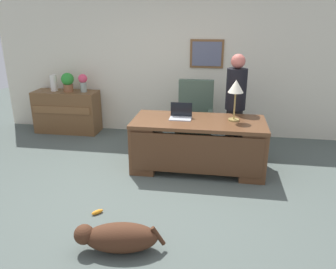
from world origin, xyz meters
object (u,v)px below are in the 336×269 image
object	(u,v)px
desk	(198,143)
dog_toy_bone	(97,212)
potted_plant	(68,81)
person_standing	(235,105)
credenza	(67,112)
desk_lamp	(236,89)
armchair	(195,119)
dog_lying	(118,237)
vase_with_flowers	(83,82)
laptop	(181,115)
vase_empty	(54,83)

from	to	relation	value
desk	dog_toy_bone	xyz separation A→B (m)	(-1.07, -1.41, -0.40)
potted_plant	desk	bearing A→B (deg)	-27.41
person_standing	dog_toy_bone	size ratio (longest dim) A/B	11.42
person_standing	credenza	bearing A→B (deg)	167.50
desk	desk_lamp	world-z (taller)	desk_lamp
dog_toy_bone	credenza	bearing A→B (deg)	120.38
armchair	person_standing	bearing A→B (deg)	-21.37
dog_lying	vase_with_flowers	size ratio (longest dim) A/B	2.60
armchair	credenza	bearing A→B (deg)	169.89
dog_toy_bone	laptop	bearing A→B (deg)	61.88
desk_lamp	credenza	bearing A→B (deg)	158.48
dog_lying	potted_plant	distance (m)	3.99
dog_lying	desk_lamp	distance (m)	2.62
credenza	person_standing	distance (m)	3.34
desk_lamp	potted_plant	world-z (taller)	desk_lamp
dog_lying	potted_plant	bearing A→B (deg)	120.58
desk	laptop	xyz separation A→B (m)	(-0.27, 0.09, 0.40)
dog_lying	vase_empty	bearing A→B (deg)	124.15
dog_toy_bone	desk_lamp	bearing A→B (deg)	43.64
desk	person_standing	size ratio (longest dim) A/B	1.16
desk	vase_empty	distance (m)	3.26
person_standing	desk_lamp	size ratio (longest dim) A/B	2.79
potted_plant	person_standing	bearing A→B (deg)	-12.80
dog_lying	desk_lamp	world-z (taller)	desk_lamp
desk	potted_plant	world-z (taller)	potted_plant
credenza	vase_with_flowers	size ratio (longest dim) A/B	3.63
armchair	dog_lying	xyz separation A→B (m)	(-0.52, -2.89, -0.36)
laptop	credenza	bearing A→B (deg)	152.44
credenza	dog_lying	bearing A→B (deg)	-58.48
potted_plant	desk_lamp	bearing A→B (deg)	-22.01
desk	potted_plant	bearing A→B (deg)	152.59
dog_lying	dog_toy_bone	distance (m)	0.74
person_standing	dog_lying	distance (m)	2.97
vase_with_flowers	dog_toy_bone	bearing A→B (deg)	-65.92
armchair	desk_lamp	xyz separation A→B (m)	(0.63, -0.80, 0.72)
person_standing	vase_empty	distance (m)	3.52
vase_with_flowers	potted_plant	size ratio (longest dim) A/B	0.96
credenza	laptop	size ratio (longest dim) A/B	3.90
armchair	vase_empty	xyz separation A→B (m)	(-2.79, 0.46, 0.47)
potted_plant	vase_with_flowers	bearing A→B (deg)	0.00
credenza	potted_plant	size ratio (longest dim) A/B	3.47
vase_with_flowers	potted_plant	xyz separation A→B (m)	(-0.31, 0.00, -0.00)
desk	armchair	distance (m)	0.91
desk_lamp	dog_toy_bone	world-z (taller)	desk_lamp
vase_with_flowers	vase_empty	xyz separation A→B (m)	(-0.60, 0.00, -0.04)
credenza	person_standing	bearing A→B (deg)	-12.50
person_standing	vase_with_flowers	world-z (taller)	person_standing
desk	credenza	distance (m)	3.02
credenza	vase_empty	world-z (taller)	vase_empty
desk_lamp	vase_empty	xyz separation A→B (m)	(-3.41, 1.26, -0.26)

